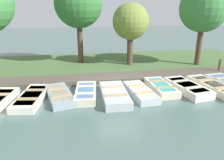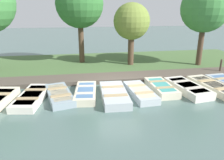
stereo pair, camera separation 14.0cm
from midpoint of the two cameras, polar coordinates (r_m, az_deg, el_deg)
ground_plane at (r=12.07m, az=1.57°, el=-2.05°), size 80.00×80.00×0.00m
shore_bank at (r=16.75m, az=-1.92°, el=4.12°), size 8.00×24.00×0.17m
dock_walkway at (r=13.40m, az=0.28°, el=0.64°), size 1.58×17.74×0.26m
rowboat_2 at (r=11.07m, az=-20.54°, el=-4.27°), size 3.09×1.55×0.35m
rowboat_3 at (r=10.96m, az=-13.94°, el=-3.81°), size 2.97×1.64×0.35m
rowboat_4 at (r=10.97m, az=-7.24°, el=-3.32°), size 2.73×1.28×0.37m
rowboat_5 at (r=10.64m, az=0.26°, el=-3.77°), size 3.06×1.31×0.40m
rowboat_6 at (r=11.10m, az=7.04°, el=-3.09°), size 2.80×1.18×0.36m
rowboat_7 at (r=11.91m, az=12.33°, el=-1.82°), size 2.64×1.05×0.38m
rowboat_8 at (r=12.17m, az=18.69°, el=-1.85°), size 3.02×1.53×0.42m
rowboat_9 at (r=12.84m, az=24.79°, el=-1.63°), size 3.55×1.50×0.38m
mooring_post_far at (r=15.99m, az=26.00°, el=3.20°), size 0.13×0.13×1.05m
park_tree_left at (r=16.77m, az=-9.01°, el=18.98°), size 3.47×3.47×6.21m
park_tree_center at (r=15.98m, az=4.63°, el=14.85°), size 2.57×2.57×4.58m
park_tree_right at (r=17.07m, az=22.60°, el=16.87°), size 3.33×3.33×5.85m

